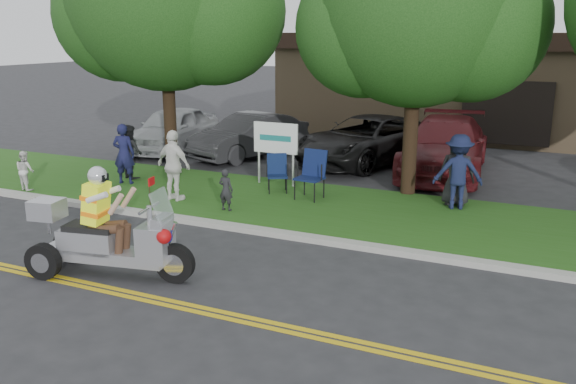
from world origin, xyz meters
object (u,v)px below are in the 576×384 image
at_px(lawn_chair_b, 277,170).
at_px(parked_car_left, 249,136).
at_px(parked_car_right, 445,146).
at_px(lawn_chair_a, 312,171).
at_px(parked_car_far_left, 172,129).
at_px(parked_car_mid, 367,140).
at_px(spectator_adult_mid, 130,152).
at_px(spectator_adult_right, 174,165).
at_px(trike_scooter, 105,238).
at_px(spectator_adult_left, 124,154).

xyz_separation_m(lawn_chair_b, parked_car_left, (-2.94, 3.98, 0.07)).
bearing_deg(parked_car_right, lawn_chair_b, -133.05).
distance_m(lawn_chair_a, parked_car_far_left, 8.11).
distance_m(parked_car_mid, parked_car_right, 2.51).
xyz_separation_m(spectator_adult_mid, spectator_adult_right, (2.43, -1.41, 0.11)).
bearing_deg(trike_scooter, spectator_adult_left, 115.50).
height_order(spectator_adult_mid, parked_car_mid, spectator_adult_mid).
relative_size(trike_scooter, parked_car_left, 0.67).
relative_size(spectator_adult_mid, parked_car_right, 0.27).
height_order(spectator_adult_mid, parked_car_right, parked_car_right).
bearing_deg(spectator_adult_mid, parked_car_far_left, -43.64).
relative_size(parked_car_far_left, parked_car_right, 0.80).
bearing_deg(lawn_chair_a, spectator_adult_mid, -172.93).
distance_m(spectator_adult_left, parked_car_right, 9.07).
bearing_deg(spectator_adult_right, parked_car_left, -69.90).
relative_size(lawn_chair_a, spectator_adult_mid, 0.79).
distance_m(lawn_chair_b, parked_car_right, 5.44).
bearing_deg(trike_scooter, parked_car_right, 59.32).
height_order(parked_car_far_left, parked_car_right, parked_car_right).
height_order(trike_scooter, spectator_adult_mid, trike_scooter).
relative_size(spectator_adult_left, spectator_adult_right, 0.95).
distance_m(parked_car_far_left, parked_car_right, 9.31).
xyz_separation_m(spectator_adult_left, parked_car_mid, (4.93, 5.67, -0.17)).
bearing_deg(spectator_adult_mid, parked_car_left, -81.85).
relative_size(parked_car_left, parked_car_right, 0.78).
bearing_deg(parked_car_far_left, parked_car_mid, 1.43).
height_order(lawn_chair_b, spectator_adult_mid, spectator_adult_mid).
height_order(spectator_adult_left, spectator_adult_right, spectator_adult_right).
xyz_separation_m(spectator_adult_left, parked_car_far_left, (-1.90, 4.87, -0.15)).
relative_size(spectator_adult_right, parked_car_right, 0.30).
bearing_deg(spectator_adult_right, parked_car_right, -121.14).
bearing_deg(parked_car_left, spectator_adult_mid, -89.70).
xyz_separation_m(lawn_chair_b, parked_car_far_left, (-5.94, 3.90, 0.12)).
height_order(spectator_adult_right, parked_car_left, spectator_adult_right).
distance_m(spectator_adult_left, parked_car_mid, 7.51).
xyz_separation_m(parked_car_far_left, parked_car_right, (9.30, 0.38, 0.05)).
bearing_deg(parked_car_right, parked_car_far_left, 177.46).
relative_size(lawn_chair_b, spectator_adult_mid, 0.64).
xyz_separation_m(trike_scooter, spectator_adult_left, (-3.70, 5.02, 0.24)).
bearing_deg(parked_car_left, spectator_adult_left, -84.96).
bearing_deg(lawn_chair_a, parked_car_far_left, 154.73).
relative_size(spectator_adult_left, parked_car_mid, 0.30).
bearing_deg(spectator_adult_right, parked_car_far_left, -44.86).
bearing_deg(lawn_chair_a, spectator_adult_left, -166.33).
distance_m(spectator_adult_mid, parked_car_left, 4.58).
distance_m(lawn_chair_b, spectator_adult_right, 2.61).
bearing_deg(trike_scooter, spectator_adult_mid, 114.35).
distance_m(trike_scooter, parked_car_far_left, 11.37).
height_order(lawn_chair_a, parked_car_left, parked_car_left).
xyz_separation_m(lawn_chair_b, spectator_adult_left, (-4.04, -0.97, 0.27)).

